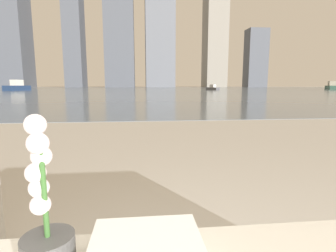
% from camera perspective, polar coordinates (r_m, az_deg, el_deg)
% --- Properties ---
extents(potted_orchid, '(0.12, 0.12, 0.37)m').
position_cam_1_polar(potted_orchid, '(0.68, -25.04, -19.74)').
color(potted_orchid, '#4C4C4C').
rests_on(potted_orchid, bathtub).
extents(towel_stack, '(0.26, 0.19, 0.08)m').
position_cam_1_polar(towel_stack, '(0.69, -4.72, -25.61)').
color(towel_stack, white).
rests_on(towel_stack, bathtub).
extents(harbor_water, '(180.00, 110.00, 0.01)m').
position_cam_1_polar(harbor_water, '(61.74, -5.93, 8.00)').
color(harbor_water, slate).
rests_on(harbor_water, ground_plane).
extents(harbor_boat_0, '(3.39, 4.79, 1.71)m').
position_cam_1_polar(harbor_boat_0, '(63.47, 32.04, 7.28)').
color(harbor_boat_0, '#335647').
rests_on(harbor_boat_0, harbor_water).
extents(harbor_boat_1, '(2.84, 5.03, 1.79)m').
position_cam_1_polar(harbor_boat_1, '(51.13, -29.99, 7.41)').
color(harbor_boat_1, navy).
rests_on(harbor_boat_1, harbor_water).
extents(harbor_boat_2, '(2.12, 2.86, 1.03)m').
position_cam_1_polar(harbor_boat_2, '(50.51, 9.71, 8.15)').
color(harbor_boat_2, '#4C4C51').
rests_on(harbor_boat_2, harbor_water).
extents(skyline_tower_0, '(12.60, 13.48, 46.70)m').
position_cam_1_polar(skyline_tower_0, '(130.76, -31.12, 17.55)').
color(skyline_tower_0, '#4C515B').
rests_on(skyline_tower_0, ground_plane).
extents(skyline_tower_1, '(7.13, 11.17, 55.49)m').
position_cam_1_polar(skyline_tower_1, '(123.75, -19.92, 20.92)').
color(skyline_tower_1, '#4C515B').
rests_on(skyline_tower_1, ground_plane).
extents(skyline_tower_2, '(12.14, 12.27, 52.42)m').
position_cam_1_polar(skyline_tower_2, '(120.70, -10.57, 20.86)').
color(skyline_tower_2, '#4C515B').
rests_on(skyline_tower_2, ground_plane).
extents(skyline_tower_3, '(12.45, 11.12, 55.01)m').
position_cam_1_polar(skyline_tower_3, '(121.02, -1.83, 21.59)').
color(skyline_tower_3, slate).
rests_on(skyline_tower_3, ground_plane).
extents(skyline_tower_5, '(9.01, 7.17, 25.76)m').
position_cam_1_polar(skyline_tower_5, '(129.59, 18.56, 13.75)').
color(skyline_tower_5, '#4C515B').
rests_on(skyline_tower_5, ground_plane).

